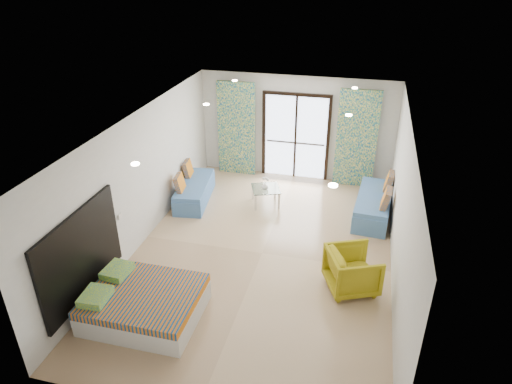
% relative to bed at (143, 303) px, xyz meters
% --- Properties ---
extents(floor, '(5.00, 7.50, 0.01)m').
position_rel_bed_xyz_m(floor, '(1.47, 2.20, -0.26)').
color(floor, tan).
rests_on(floor, ground).
extents(ceiling, '(5.00, 7.50, 0.01)m').
position_rel_bed_xyz_m(ceiling, '(1.47, 2.20, 2.44)').
color(ceiling, silver).
rests_on(ceiling, ground).
extents(wall_back, '(5.00, 0.01, 2.70)m').
position_rel_bed_xyz_m(wall_back, '(1.47, 5.95, 1.09)').
color(wall_back, silver).
rests_on(wall_back, ground).
extents(wall_front, '(5.00, 0.01, 2.70)m').
position_rel_bed_xyz_m(wall_front, '(1.47, -1.55, 1.09)').
color(wall_front, silver).
rests_on(wall_front, ground).
extents(wall_left, '(0.01, 7.50, 2.70)m').
position_rel_bed_xyz_m(wall_left, '(-1.03, 2.20, 1.09)').
color(wall_left, silver).
rests_on(wall_left, ground).
extents(wall_right, '(0.01, 7.50, 2.70)m').
position_rel_bed_xyz_m(wall_right, '(3.97, 2.20, 1.09)').
color(wall_right, silver).
rests_on(wall_right, ground).
extents(balcony_door, '(1.76, 0.08, 2.28)m').
position_rel_bed_xyz_m(balcony_door, '(1.47, 5.92, 1.00)').
color(balcony_door, black).
rests_on(balcony_door, floor).
extents(balcony_rail, '(1.52, 0.03, 0.04)m').
position_rel_bed_xyz_m(balcony_rail, '(1.47, 5.93, 0.69)').
color(balcony_rail, '#595451').
rests_on(balcony_rail, balcony_door).
extents(curtain_left, '(1.00, 0.10, 2.50)m').
position_rel_bed_xyz_m(curtain_left, '(-0.08, 5.77, 0.99)').
color(curtain_left, silver).
rests_on(curtain_left, floor).
extents(curtain_right, '(1.00, 0.10, 2.50)m').
position_rel_bed_xyz_m(curtain_right, '(3.02, 5.77, 0.99)').
color(curtain_right, silver).
rests_on(curtain_right, floor).
extents(downlight_a, '(0.12, 0.12, 0.02)m').
position_rel_bed_xyz_m(downlight_a, '(0.07, 0.20, 2.41)').
color(downlight_a, '#FFE0B2').
rests_on(downlight_a, ceiling).
extents(downlight_b, '(0.12, 0.12, 0.02)m').
position_rel_bed_xyz_m(downlight_b, '(2.87, 0.20, 2.41)').
color(downlight_b, '#FFE0B2').
rests_on(downlight_b, ceiling).
extents(downlight_c, '(0.12, 0.12, 0.02)m').
position_rel_bed_xyz_m(downlight_c, '(0.07, 3.20, 2.41)').
color(downlight_c, '#FFE0B2').
rests_on(downlight_c, ceiling).
extents(downlight_d, '(0.12, 0.12, 0.02)m').
position_rel_bed_xyz_m(downlight_d, '(2.87, 3.20, 2.41)').
color(downlight_d, '#FFE0B2').
rests_on(downlight_d, ceiling).
extents(downlight_e, '(0.12, 0.12, 0.02)m').
position_rel_bed_xyz_m(downlight_e, '(0.07, 5.20, 2.41)').
color(downlight_e, '#FFE0B2').
rests_on(downlight_e, ceiling).
extents(downlight_f, '(0.12, 0.12, 0.02)m').
position_rel_bed_xyz_m(downlight_f, '(2.87, 5.20, 2.41)').
color(downlight_f, '#FFE0B2').
rests_on(downlight_f, ceiling).
extents(headboard, '(0.06, 2.10, 1.50)m').
position_rel_bed_xyz_m(headboard, '(-0.99, 0.00, 0.79)').
color(headboard, black).
rests_on(headboard, floor).
extents(switch_plate, '(0.02, 0.10, 0.10)m').
position_rel_bed_xyz_m(switch_plate, '(-1.00, 1.25, 0.79)').
color(switch_plate, silver).
rests_on(switch_plate, wall_left).
extents(bed, '(1.78, 1.45, 0.62)m').
position_rel_bed_xyz_m(bed, '(0.00, 0.00, 0.00)').
color(bed, silver).
rests_on(bed, floor).
extents(daybed_left, '(0.90, 1.80, 0.85)m').
position_rel_bed_xyz_m(daybed_left, '(-0.64, 3.97, 0.01)').
color(daybed_left, '#4872AC').
rests_on(daybed_left, floor).
extents(daybed_right, '(0.87, 1.93, 0.93)m').
position_rel_bed_xyz_m(daybed_right, '(3.59, 4.26, 0.03)').
color(daybed_right, '#4872AC').
rests_on(daybed_right, floor).
extents(coffee_table, '(0.82, 0.82, 0.73)m').
position_rel_bed_xyz_m(coffee_table, '(1.08, 4.21, 0.12)').
color(coffee_table, silver).
rests_on(coffee_table, floor).
extents(vase, '(0.18, 0.18, 0.16)m').
position_rel_bed_xyz_m(vase, '(1.07, 4.16, 0.24)').
color(vase, white).
rests_on(vase, coffee_table).
extents(armchair, '(1.04, 1.07, 0.85)m').
position_rel_bed_xyz_m(armchair, '(3.26, 1.55, 0.17)').
color(armchair, '#A89815').
rests_on(armchair, floor).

